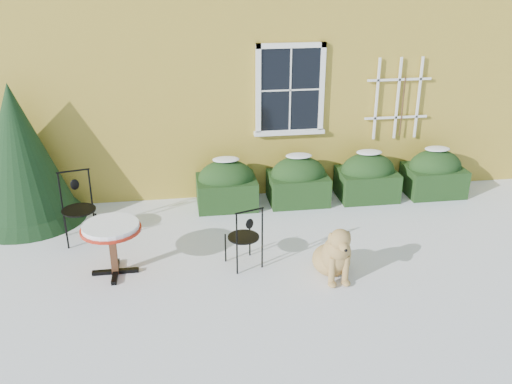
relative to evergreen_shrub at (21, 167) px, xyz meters
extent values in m
plane|color=white|center=(3.71, -2.52, -0.94)|extent=(80.00, 80.00, 0.00)
cube|color=gold|center=(3.71, 4.48, 2.06)|extent=(12.00, 8.00, 6.00)
cube|color=black|center=(4.61, 0.44, 1.03)|extent=(1.05, 0.03, 1.45)
cube|color=white|center=(4.61, 0.43, 1.80)|extent=(1.23, 0.06, 0.09)
cube|color=white|center=(4.61, 0.43, 0.26)|extent=(1.23, 0.06, 0.09)
cube|color=white|center=(4.04, 0.43, 1.03)|extent=(0.09, 0.06, 1.63)
cube|color=white|center=(5.18, 0.43, 1.03)|extent=(0.09, 0.06, 1.63)
cube|color=white|center=(4.61, 0.42, 1.03)|extent=(0.02, 0.02, 1.45)
cube|color=white|center=(4.61, 0.42, 1.03)|extent=(1.05, 0.02, 0.02)
cube|color=white|center=(4.61, 0.43, 0.26)|extent=(1.29, 0.14, 0.07)
cube|color=white|center=(6.21, 0.42, 0.81)|extent=(0.04, 0.03, 1.50)
cube|color=white|center=(6.61, 0.42, 0.81)|extent=(0.04, 0.03, 1.50)
cube|color=white|center=(7.01, 0.42, 0.81)|extent=(0.04, 0.03, 1.50)
cube|color=white|center=(6.61, 0.42, 0.46)|extent=(1.20, 0.03, 0.04)
cube|color=white|center=(6.61, 0.42, 1.16)|extent=(1.20, 0.03, 0.04)
cylinder|color=#472D19|center=(6.71, 0.40, 0.66)|extent=(0.02, 0.02, 1.10)
cube|color=black|center=(3.41, 0.03, -0.68)|extent=(1.05, 0.80, 0.52)
ellipsoid|color=black|center=(3.41, 0.03, -0.42)|extent=(1.00, 0.72, 0.67)
ellipsoid|color=white|center=(3.41, 0.03, -0.06)|extent=(0.47, 0.32, 0.06)
cube|color=black|center=(4.71, 0.03, -0.68)|extent=(1.05, 0.80, 0.52)
ellipsoid|color=black|center=(4.71, 0.03, -0.42)|extent=(1.00, 0.72, 0.67)
ellipsoid|color=white|center=(4.71, 0.03, -0.06)|extent=(0.47, 0.32, 0.06)
cube|color=black|center=(6.01, 0.03, -0.68)|extent=(1.05, 0.80, 0.52)
ellipsoid|color=black|center=(6.01, 0.03, -0.42)|extent=(1.00, 0.72, 0.67)
ellipsoid|color=white|center=(6.01, 0.03, -0.06)|extent=(0.47, 0.32, 0.06)
cube|color=black|center=(7.31, 0.03, -0.68)|extent=(1.05, 0.80, 0.52)
ellipsoid|color=black|center=(7.31, 0.03, -0.42)|extent=(1.00, 0.72, 0.67)
ellipsoid|color=white|center=(7.31, 0.03, -0.06)|extent=(0.47, 0.32, 0.06)
cone|color=black|center=(0.00, 0.00, -0.38)|extent=(1.94, 1.94, 1.12)
cone|color=black|center=(0.00, 0.00, 0.23)|extent=(1.73, 1.73, 2.34)
cube|color=black|center=(1.60, -2.06, -0.92)|extent=(0.65, 0.07, 0.06)
cube|color=black|center=(1.60, -2.06, -0.92)|extent=(0.07, 0.65, 0.06)
cube|color=#4F2E1B|center=(1.60, -2.06, -0.59)|extent=(0.09, 0.09, 0.70)
cylinder|color=#A71E0E|center=(1.60, -2.06, -0.24)|extent=(0.84, 0.84, 0.04)
cylinder|color=white|center=(1.60, -2.06, -0.20)|extent=(0.78, 0.78, 0.07)
cylinder|color=black|center=(3.57, -1.83, -0.72)|extent=(0.02, 0.02, 0.45)
cylinder|color=black|center=(3.19, -1.96, -0.72)|extent=(0.02, 0.02, 0.45)
cylinder|color=black|center=(3.69, -2.21, -0.72)|extent=(0.02, 0.02, 0.45)
cylinder|color=black|center=(3.32, -2.33, -0.72)|extent=(0.02, 0.02, 0.45)
cylinder|color=black|center=(3.44, -2.08, -0.50)|extent=(0.46, 0.46, 0.02)
cylinder|color=black|center=(3.69, -2.21, -0.25)|extent=(0.02, 0.02, 0.50)
cylinder|color=black|center=(3.32, -2.33, -0.25)|extent=(0.02, 0.02, 0.50)
cylinder|color=black|center=(3.50, -2.27, 0.00)|extent=(0.42, 0.16, 0.02)
ellipsoid|color=black|center=(3.50, -2.27, -0.20)|extent=(0.12, 0.07, 0.16)
cylinder|color=black|center=(0.83, -1.20, -0.69)|extent=(0.03, 0.03, 0.51)
cylinder|color=black|center=(1.27, -1.10, -0.69)|extent=(0.03, 0.03, 0.51)
cylinder|color=black|center=(0.73, -0.75, -0.69)|extent=(0.03, 0.03, 0.51)
cylinder|color=black|center=(1.17, -0.65, -0.69)|extent=(0.03, 0.03, 0.51)
cylinder|color=black|center=(1.00, -0.93, -0.43)|extent=(0.52, 0.52, 0.02)
cylinder|color=black|center=(0.73, -0.75, -0.14)|extent=(0.03, 0.03, 0.57)
cylinder|color=black|center=(1.17, -0.65, -0.14)|extent=(0.03, 0.03, 0.57)
cylinder|color=black|center=(0.95, -0.70, 0.14)|extent=(0.50, 0.14, 0.03)
ellipsoid|color=black|center=(0.95, -0.70, -0.09)|extent=(0.14, 0.06, 0.18)
ellipsoid|color=tan|center=(4.64, -2.48, -0.75)|extent=(0.56, 0.61, 0.43)
ellipsoid|color=tan|center=(4.65, -2.67, -0.55)|extent=(0.43, 0.39, 0.54)
sphere|color=tan|center=(4.65, -2.73, -0.43)|extent=(0.33, 0.33, 0.33)
cylinder|color=tan|center=(4.56, -2.82, -0.73)|extent=(0.09, 0.09, 0.43)
cylinder|color=tan|center=(4.76, -2.81, -0.73)|extent=(0.09, 0.09, 0.43)
ellipsoid|color=tan|center=(4.56, -2.87, -0.90)|extent=(0.12, 0.15, 0.07)
ellipsoid|color=tan|center=(4.76, -2.86, -0.90)|extent=(0.12, 0.15, 0.07)
cylinder|color=tan|center=(4.65, -2.74, -0.37)|extent=(0.21, 0.25, 0.23)
sphere|color=tan|center=(4.66, -2.79, -0.26)|extent=(0.29, 0.29, 0.29)
ellipsoid|color=tan|center=(4.66, -2.92, -0.29)|extent=(0.14, 0.23, 0.13)
sphere|color=black|center=(4.67, -3.02, -0.30)|extent=(0.05, 0.05, 0.05)
ellipsoid|color=tan|center=(4.53, -2.76, -0.26)|extent=(0.07, 0.10, 0.18)
ellipsoid|color=tan|center=(4.78, -2.75, -0.26)|extent=(0.07, 0.10, 0.18)
cylinder|color=tan|center=(4.81, -2.25, -0.88)|extent=(0.25, 0.33, 0.08)
camera|label=1|loc=(2.55, -9.30, 3.31)|focal=40.00mm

